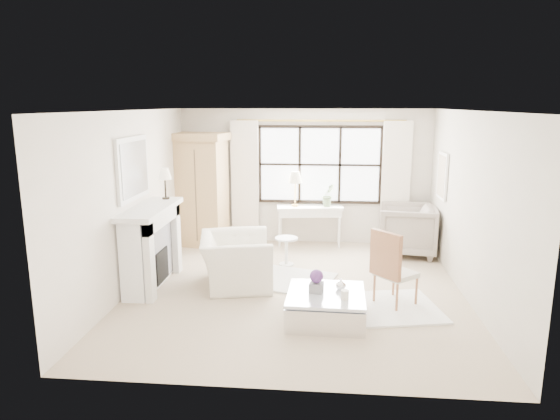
# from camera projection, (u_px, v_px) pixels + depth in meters

# --- Properties ---
(floor) EXTENTS (5.50, 5.50, 0.00)m
(floor) POSITION_uv_depth(u_px,v_px,m) (296.00, 290.00, 7.65)
(floor) COLOR #C7B194
(floor) RESTS_ON ground
(ceiling) EXTENTS (5.50, 5.50, 0.00)m
(ceiling) POSITION_uv_depth(u_px,v_px,m) (297.00, 110.00, 7.09)
(ceiling) COLOR white
(ceiling) RESTS_ON ground
(wall_back) EXTENTS (5.00, 0.00, 5.00)m
(wall_back) POSITION_uv_depth(u_px,v_px,m) (305.00, 177.00, 10.05)
(wall_back) COLOR silver
(wall_back) RESTS_ON ground
(wall_front) EXTENTS (5.00, 0.00, 5.00)m
(wall_front) POSITION_uv_depth(u_px,v_px,m) (279.00, 261.00, 4.69)
(wall_front) COLOR silver
(wall_front) RESTS_ON ground
(wall_left) EXTENTS (0.00, 5.50, 5.50)m
(wall_left) POSITION_uv_depth(u_px,v_px,m) (133.00, 200.00, 7.59)
(wall_left) COLOR silver
(wall_left) RESTS_ON ground
(wall_right) EXTENTS (0.00, 5.50, 5.50)m
(wall_right) POSITION_uv_depth(u_px,v_px,m) (470.00, 207.00, 7.15)
(wall_right) COLOR beige
(wall_right) RESTS_ON ground
(window_pane) EXTENTS (2.40, 0.02, 1.50)m
(window_pane) POSITION_uv_depth(u_px,v_px,m) (320.00, 165.00, 9.95)
(window_pane) COLOR white
(window_pane) RESTS_ON wall_back
(window_frame) EXTENTS (2.50, 0.04, 1.50)m
(window_frame) POSITION_uv_depth(u_px,v_px,m) (320.00, 165.00, 9.94)
(window_frame) COLOR black
(window_frame) RESTS_ON wall_back
(curtain_rod) EXTENTS (3.30, 0.04, 0.04)m
(curtain_rod) POSITION_uv_depth(u_px,v_px,m) (320.00, 121.00, 9.71)
(curtain_rod) COLOR #B6953F
(curtain_rod) RESTS_ON wall_back
(curtain_left) EXTENTS (0.55, 0.10, 2.47)m
(curtain_left) POSITION_uv_depth(u_px,v_px,m) (245.00, 182.00, 10.08)
(curtain_left) COLOR white
(curtain_left) RESTS_ON ground
(curtain_right) EXTENTS (0.55, 0.10, 2.47)m
(curtain_right) POSITION_uv_depth(u_px,v_px,m) (396.00, 184.00, 9.81)
(curtain_right) COLOR white
(curtain_right) RESTS_ON ground
(fireplace) EXTENTS (0.58, 1.66, 1.26)m
(fireplace) POSITION_uv_depth(u_px,v_px,m) (150.00, 245.00, 7.72)
(fireplace) COLOR white
(fireplace) RESTS_ON ground
(mirror_frame) EXTENTS (0.05, 1.15, 0.95)m
(mirror_frame) POSITION_uv_depth(u_px,v_px,m) (133.00, 169.00, 7.49)
(mirror_frame) COLOR white
(mirror_frame) RESTS_ON wall_left
(mirror_glass) EXTENTS (0.02, 1.00, 0.80)m
(mirror_glass) POSITION_uv_depth(u_px,v_px,m) (135.00, 169.00, 7.49)
(mirror_glass) COLOR #B3B7BE
(mirror_glass) RESTS_ON wall_left
(art_frame) EXTENTS (0.04, 0.62, 0.82)m
(art_frame) POSITION_uv_depth(u_px,v_px,m) (442.00, 176.00, 8.76)
(art_frame) COLOR white
(art_frame) RESTS_ON wall_right
(art_canvas) EXTENTS (0.01, 0.52, 0.72)m
(art_canvas) POSITION_uv_depth(u_px,v_px,m) (441.00, 176.00, 8.76)
(art_canvas) COLOR beige
(art_canvas) RESTS_ON wall_right
(mantel_lamp) EXTENTS (0.22, 0.22, 0.51)m
(mantel_lamp) POSITION_uv_depth(u_px,v_px,m) (165.00, 175.00, 8.11)
(mantel_lamp) COLOR black
(mantel_lamp) RESTS_ON fireplace
(armoire) EXTENTS (1.23, 0.89, 2.24)m
(armoire) POSITION_uv_depth(u_px,v_px,m) (200.00, 189.00, 9.87)
(armoire) COLOR tan
(armoire) RESTS_ON floor
(console_table) EXTENTS (1.35, 0.62, 0.80)m
(console_table) POSITION_uv_depth(u_px,v_px,m) (310.00, 226.00, 9.99)
(console_table) COLOR white
(console_table) RESTS_ON floor
(console_lamp) EXTENTS (0.28, 0.28, 0.69)m
(console_lamp) POSITION_uv_depth(u_px,v_px,m) (295.00, 178.00, 9.80)
(console_lamp) COLOR gold
(console_lamp) RESTS_ON console_table
(orchid_plant) EXTENTS (0.31, 0.29, 0.46)m
(orchid_plant) POSITION_uv_depth(u_px,v_px,m) (328.00, 195.00, 9.83)
(orchid_plant) COLOR #5E754E
(orchid_plant) RESTS_ON console_table
(side_table) EXTENTS (0.40, 0.40, 0.51)m
(side_table) POSITION_uv_depth(u_px,v_px,m) (286.00, 247.00, 8.74)
(side_table) COLOR silver
(side_table) RESTS_ON floor
(rug_left) EXTENTS (1.88, 1.56, 0.03)m
(rug_left) POSITION_uv_depth(u_px,v_px,m) (281.00, 279.00, 8.09)
(rug_left) COLOR silver
(rug_left) RESTS_ON floor
(rug_right) EXTENTS (1.82, 1.51, 0.03)m
(rug_right) POSITION_uv_depth(u_px,v_px,m) (379.00, 308.00, 6.93)
(rug_right) COLOR white
(rug_right) RESTS_ON floor
(club_armchair) EXTENTS (1.29, 1.41, 0.79)m
(club_armchair) POSITION_uv_depth(u_px,v_px,m) (236.00, 261.00, 7.78)
(club_armchair) COLOR white
(club_armchair) RESTS_ON floor
(wingback_chair) EXTENTS (1.17, 1.14, 0.95)m
(wingback_chair) POSITION_uv_depth(u_px,v_px,m) (407.00, 230.00, 9.38)
(wingback_chair) COLOR gray
(wingback_chair) RESTS_ON floor
(french_chair) EXTENTS (0.68, 0.68, 1.08)m
(french_chair) POSITION_uv_depth(u_px,v_px,m) (394.00, 284.00, 7.01)
(french_chair) COLOR #B0724A
(french_chair) RESTS_ON floor
(coffee_table) EXTENTS (1.03, 1.03, 0.38)m
(coffee_table) POSITION_uv_depth(u_px,v_px,m) (326.00, 307.00, 6.54)
(coffee_table) COLOR silver
(coffee_table) RESTS_ON floor
(planter_box) EXTENTS (0.20, 0.20, 0.13)m
(planter_box) POSITION_uv_depth(u_px,v_px,m) (316.00, 287.00, 6.52)
(planter_box) COLOR gray
(planter_box) RESTS_ON coffee_table
(planter_flowers) EXTENTS (0.18, 0.18, 0.18)m
(planter_flowers) POSITION_uv_depth(u_px,v_px,m) (317.00, 276.00, 6.49)
(planter_flowers) COLOR #5A2E75
(planter_flowers) RESTS_ON planter_box
(pillar_candle) EXTENTS (0.10, 0.10, 0.12)m
(pillar_candle) POSITION_uv_depth(u_px,v_px,m) (345.00, 295.00, 6.27)
(pillar_candle) COLOR white
(pillar_candle) RESTS_ON coffee_table
(coffee_vase) EXTENTS (0.17, 0.17, 0.14)m
(coffee_vase) POSITION_uv_depth(u_px,v_px,m) (341.00, 284.00, 6.61)
(coffee_vase) COLOR white
(coffee_vase) RESTS_ON coffee_table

